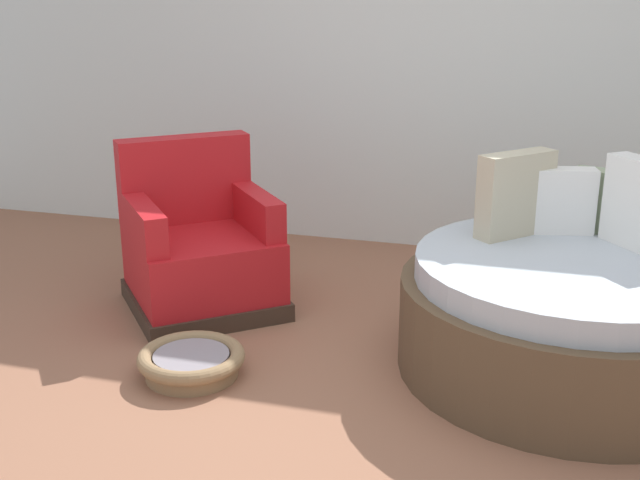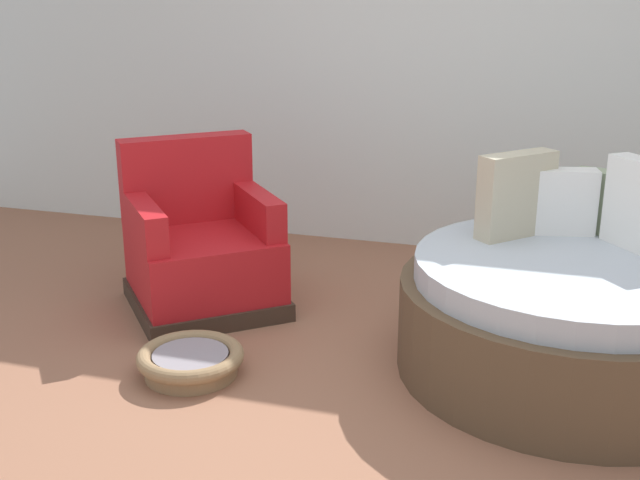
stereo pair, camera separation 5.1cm
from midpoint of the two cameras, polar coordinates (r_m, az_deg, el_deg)
ground_plane at (r=3.62m, az=2.17°, el=-11.86°), size 8.00×8.00×0.02m
back_wall at (r=5.50m, az=8.91°, el=13.63°), size 8.00×0.12×2.79m
round_daybed at (r=3.99m, az=17.82°, el=-4.91°), size 1.62×1.62×1.00m
red_armchair at (r=4.60m, az=-8.15°, el=-0.71°), size 1.12×1.12×0.94m
pet_basket at (r=3.89m, az=-8.82°, el=-8.48°), size 0.51×0.51×0.13m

